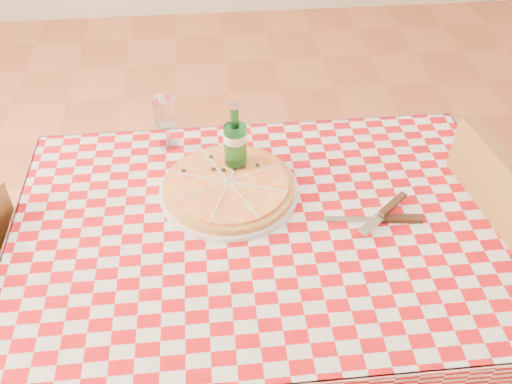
% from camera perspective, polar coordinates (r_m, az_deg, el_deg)
% --- Properties ---
extents(dining_table, '(1.20, 0.80, 0.75)m').
position_cam_1_polar(dining_table, '(1.53, 0.97, -5.90)').
color(dining_table, brown).
rests_on(dining_table, ground).
extents(tablecloth, '(1.30, 0.90, 0.01)m').
position_cam_1_polar(tablecloth, '(1.46, 1.02, -3.38)').
color(tablecloth, '#9F0910').
rests_on(tablecloth, dining_table).
extents(chair_near, '(0.47, 0.47, 0.93)m').
position_cam_1_polar(chair_near, '(1.81, 23.34, -6.64)').
color(chair_near, brown).
rests_on(chair_near, ground).
extents(pizza_plate, '(0.49, 0.49, 0.05)m').
position_cam_1_polar(pizza_plate, '(1.53, -2.73, 0.63)').
color(pizza_plate, '#CE8C44').
rests_on(pizza_plate, tablecloth).
extents(water_bottle, '(0.08, 0.08, 0.23)m').
position_cam_1_polar(water_bottle, '(1.54, -2.09, 5.20)').
color(water_bottle, '#1A6829').
rests_on(water_bottle, tablecloth).
extents(wine_glass, '(0.07, 0.07, 0.16)m').
position_cam_1_polar(wine_glass, '(1.69, -8.95, 6.88)').
color(wine_glass, white).
rests_on(wine_glass, tablecloth).
extents(cutlery, '(0.33, 0.31, 0.03)m').
position_cam_1_polar(cutlery, '(1.49, 12.37, -2.40)').
color(cutlery, silver).
rests_on(cutlery, tablecloth).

